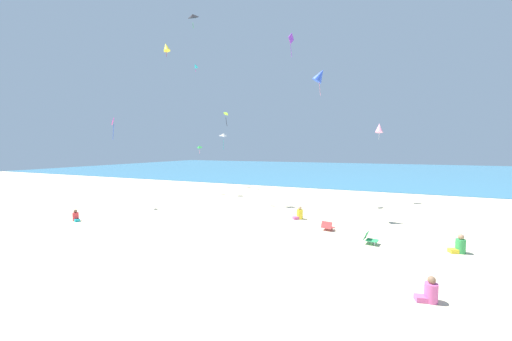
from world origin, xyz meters
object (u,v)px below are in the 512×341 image
kite_white (223,135)px  kite_pink (379,128)px  beach_chair_far_left (328,226)px  person_0 (76,217)px  kite_yellow (166,47)px  kite_black (193,16)px  kite_purple (291,39)px  person_2 (299,214)px  kite_blue (320,75)px  kite_magenta (113,123)px  kite_teal (196,66)px  beach_chair_near_camera (370,238)px  person_1 (430,292)px  kite_green (199,147)px  kite_lime (227,113)px  person_3 (459,246)px

kite_white → kite_pink: kite_pink is taller
beach_chair_far_left → kite_pink: 12.12m
person_0 → kite_yellow: kite_yellow is taller
beach_chair_far_left → kite_black: bearing=83.8°
kite_pink → kite_purple: bearing=-149.4°
kite_white → person_2: bearing=-43.9°
kite_black → kite_blue: bearing=-7.8°
kite_magenta → kite_teal: size_ratio=1.72×
beach_chair_far_left → kite_purple: kite_purple is taller
beach_chair_near_camera → kite_blue: bearing=139.2°
kite_yellow → kite_blue: bearing=-16.7°
kite_teal → person_1: bearing=-41.0°
kite_magenta → kite_teal: kite_teal is taller
beach_chair_near_camera → kite_yellow: bearing=165.1°
person_1 → kite_black: bearing=-47.7°
beach_chair_far_left → kite_blue: 9.06m
kite_green → kite_blue: (12.74, -5.55, 4.31)m
person_0 → kite_blue: kite_blue is taller
beach_chair_near_camera → kite_green: bearing=158.9°
kite_white → kite_magenta: bearing=-96.0°
person_1 → kite_yellow: kite_yellow is taller
kite_magenta → beach_chair_near_camera: bearing=-4.7°
kite_blue → kite_purple: bearing=127.1°
kite_yellow → kite_blue: (15.82, -4.74, -5.29)m
kite_pink → kite_black: (-13.59, -6.53, 8.66)m
kite_teal → kite_lime: bearing=-42.0°
person_3 → kite_magenta: (-21.68, 1.21, 6.07)m
kite_purple → kite_white: (-10.27, 7.21, -6.85)m
person_0 → kite_white: size_ratio=0.37×
beach_chair_near_camera → kite_black: bearing=168.1°
kite_magenta → kite_teal: (-0.83, 11.76, 7.19)m
beach_chair_near_camera → kite_green: kite_green is taller
person_0 → person_2: person_2 is taller
kite_yellow → kite_blue: kite_yellow is taller
person_1 → kite_pink: kite_pink is taller
kite_purple → kite_green: bearing=171.7°
kite_magenta → kite_yellow: size_ratio=1.19×
person_2 → kite_green: size_ratio=0.91×
kite_black → kite_lime: (2.57, 0.75, -7.59)m
kite_teal → kite_blue: bearing=-30.7°
kite_magenta → person_2: bearing=7.9°
person_3 → kite_black: kite_black is taller
kite_green → kite_blue: kite_blue is taller
person_3 → kite_purple: (-9.95, 7.80, 12.57)m
kite_black → kite_green: (-2.42, 4.14, -10.20)m
kite_purple → kite_blue: (3.14, -4.15, -3.97)m
kite_green → kite_lime: 6.57m
kite_teal → kite_black: 9.63m
kite_yellow → kite_green: 10.11m
beach_chair_near_camera → kite_purple: (-6.39, 8.08, 12.60)m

